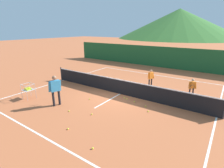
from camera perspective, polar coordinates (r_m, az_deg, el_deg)
The scene contains 23 objects.
ground_plane at distance 11.18m, azimuth 2.68°, elevation -3.27°, with size 120.00×120.00×0.00m, color #BC6038.
line_baseline_near at distance 7.54m, azimuth -21.77°, elevation -15.86°, with size 10.84×0.08×0.01m, color white.
line_baseline_far at distance 16.19m, azimuth 13.76°, elevation 2.98°, with size 10.84×0.08×0.01m, color white.
line_sideline_west at distance 14.63m, azimuth -15.60°, elevation 1.24°, with size 0.08×11.47×0.01m, color white.
line_sideline_east at distance 9.73m, azimuth 31.23°, elevation -9.38°, with size 0.08×11.47×0.01m, color white.
line_service_center at distance 11.18m, azimuth 2.68°, elevation -3.26°, with size 0.08×5.13×0.01m, color white.
tennis_net at distance 11.01m, azimuth 2.72°, elevation -0.84°, with size 11.44×0.08×1.05m.
instructor at distance 9.70m, azimuth -18.20°, elevation -1.20°, with size 0.47×0.83×1.68m.
student_0 at distance 12.54m, azimuth 12.66°, elevation 2.38°, with size 0.36×0.52×1.28m.
student_1 at distance 11.40m, azimuth 24.92°, elevation -0.72°, with size 0.45×0.65×1.19m.
ball_cart at distance 11.43m, azimuth -25.99°, elevation -1.49°, with size 0.58×0.58×0.90m.
tennis_ball_0 at distance 10.01m, azimuth 7.37°, elevation -5.80°, with size 0.07×0.07×0.07m, color yellow.
tennis_ball_1 at distance 9.13m, azimuth -14.01°, elevation -8.66°, with size 0.07×0.07×0.07m, color yellow.
tennis_ball_2 at distance 9.01m, azimuth 11.84°, elevation -8.86°, with size 0.07×0.07×0.07m, color yellow.
tennis_ball_3 at distance 10.35m, azimuth 4.94°, elevation -4.91°, with size 0.07×0.07×0.07m, color yellow.
tennis_ball_4 at distance 10.37m, azimuth -7.38°, elevation -4.93°, with size 0.07×0.07×0.07m, color yellow.
tennis_ball_5 at distance 7.68m, azimuth -14.34°, elevation -14.15°, with size 0.07×0.07×0.07m, color yellow.
tennis_ball_6 at distance 6.49m, azimuth -6.42°, elevation -20.32°, with size 0.07×0.07×0.07m, color yellow.
tennis_ball_7 at distance 10.51m, azimuth 4.15°, elevation -4.52°, with size 0.07×0.07×0.07m, color yellow.
tennis_ball_8 at distance 8.63m, azimuth -6.69°, elevation -9.87°, with size 0.07×0.07×0.07m, color yellow.
tennis_ball_9 at distance 9.56m, azimuth 11.07°, elevation -7.20°, with size 0.07×0.07×0.07m, color yellow.
windscreen_fence at distance 19.21m, azimuth 17.87°, elevation 8.28°, with size 23.85×0.08×2.20m, color #1E5B2D.
hill_0 at distance 79.25m, azimuth 21.14°, elevation 18.07°, with size 48.68×48.68×11.57m, color #38702D.
Camera 1 is at (5.50, -8.85, 4.04)m, focal length 27.70 mm.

